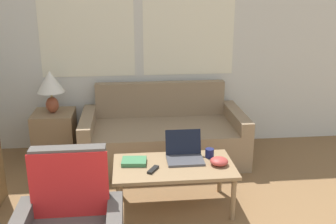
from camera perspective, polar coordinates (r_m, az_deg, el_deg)
The scene contains 10 objects.
wall_back at distance 4.80m, azimuth -3.43°, elevation 10.21°, with size 5.82×0.06×2.60m.
couch at distance 4.61m, azimuth -0.73°, elevation -3.60°, with size 1.84×0.92×0.83m.
side_table at distance 4.79m, azimuth -16.06°, elevation -3.21°, with size 0.46×0.46×0.55m.
table_lamp at distance 4.62m, azimuth -16.69°, elevation 3.80°, with size 0.31×0.31×0.49m.
coffee_table at distance 3.52m, azimuth 0.85°, elevation -8.35°, with size 1.07×0.60×0.43m.
laptop at distance 3.60m, azimuth 2.40°, elevation -6.01°, with size 0.33×0.30×0.25m.
cup_navy at distance 3.66m, azimuth 6.05°, elevation -5.95°, with size 0.08×0.08×0.08m.
snack_bowl at distance 3.52m, azimuth 7.43°, elevation -7.10°, with size 0.16×0.16×0.07m.
book_red at distance 3.54m, azimuth -4.95°, elevation -7.16°, with size 0.23×0.19×0.04m.
tv_remote at distance 3.40m, azimuth -2.18°, elevation -8.36°, with size 0.11×0.15×0.02m.
Camera 1 is at (-0.21, -0.57, 1.93)m, focal length 42.00 mm.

